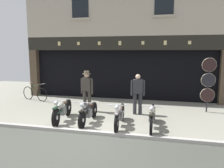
# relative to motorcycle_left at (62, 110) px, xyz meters

# --- Properties ---
(ground) EXTENTS (22.51, 22.00, 0.18)m
(ground) POSITION_rel_motorcycle_left_xyz_m (1.38, -2.03, -0.47)
(ground) COLOR gray
(shop_facade) EXTENTS (10.81, 4.42, 6.69)m
(shop_facade) POSITION_rel_motorcycle_left_xyz_m (1.38, 5.93, 1.35)
(shop_facade) COLOR black
(shop_facade) RESTS_ON ground
(motorcycle_left) EXTENTS (0.62, 2.02, 0.92)m
(motorcycle_left) POSITION_rel_motorcycle_left_xyz_m (0.00, 0.00, 0.00)
(motorcycle_left) COLOR black
(motorcycle_left) RESTS_ON ground
(motorcycle_center_left) EXTENTS (0.62, 1.92, 0.90)m
(motorcycle_center_left) POSITION_rel_motorcycle_left_xyz_m (1.00, 0.00, -0.02)
(motorcycle_center_left) COLOR black
(motorcycle_center_left) RESTS_ON ground
(motorcycle_center) EXTENTS (0.62, 2.01, 0.90)m
(motorcycle_center) POSITION_rel_motorcycle_left_xyz_m (2.16, -0.08, -0.01)
(motorcycle_center) COLOR black
(motorcycle_center) RESTS_ON ground
(motorcycle_center_right) EXTENTS (0.62, 2.05, 0.92)m
(motorcycle_center_right) POSITION_rel_motorcycle_left_xyz_m (3.24, -0.03, -0.00)
(motorcycle_center_right) COLOR black
(motorcycle_center_right) RESTS_ON ground
(salesman_left) EXTENTS (0.56, 0.37, 1.72)m
(salesman_left) POSITION_rel_motorcycle_left_xyz_m (0.42, 1.53, 0.54)
(salesman_left) COLOR #38332D
(salesman_left) RESTS_ON ground
(shopkeeper_center) EXTENTS (0.56, 0.27, 1.64)m
(shopkeeper_center) POSITION_rel_motorcycle_left_xyz_m (2.58, 1.52, 0.48)
(shopkeeper_center) COLOR #2D2D33
(shopkeeper_center) RESTS_ON ground
(tyre_sign_pole) EXTENTS (0.58, 0.06, 2.29)m
(tyre_sign_pole) POSITION_rel_motorcycle_left_xyz_m (5.39, 2.50, 0.91)
(tyre_sign_pole) COLOR #232328
(tyre_sign_pole) RESTS_ON ground
(advert_board_near) EXTENTS (0.71, 0.03, 1.04)m
(advert_board_near) POSITION_rel_motorcycle_left_xyz_m (-1.00, 4.35, 1.38)
(advert_board_near) COLOR silver
(advert_board_far) EXTENTS (0.68, 0.03, 0.94)m
(advert_board_far) POSITION_rel_motorcycle_left_xyz_m (-1.91, 4.35, 1.27)
(advert_board_far) COLOR silver
(leaning_bicycle) EXTENTS (1.68, 0.64, 0.94)m
(leaning_bicycle) POSITION_rel_motorcycle_left_xyz_m (-2.94, 2.87, -0.05)
(leaning_bicycle) COLOR black
(leaning_bicycle) RESTS_ON ground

